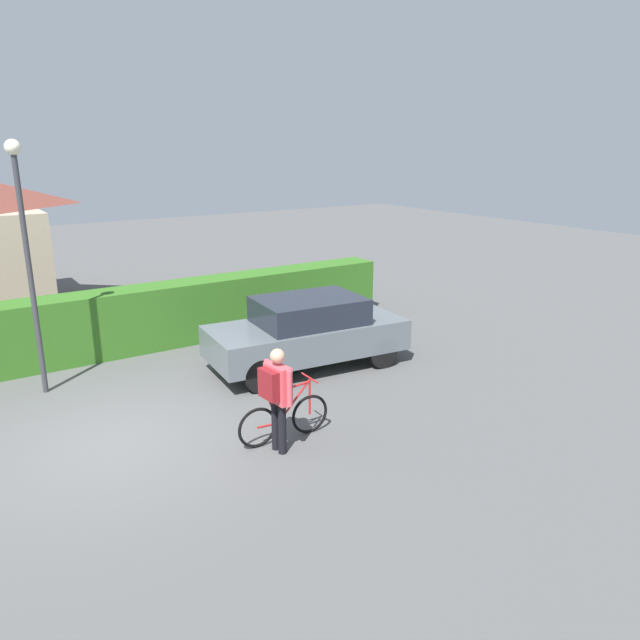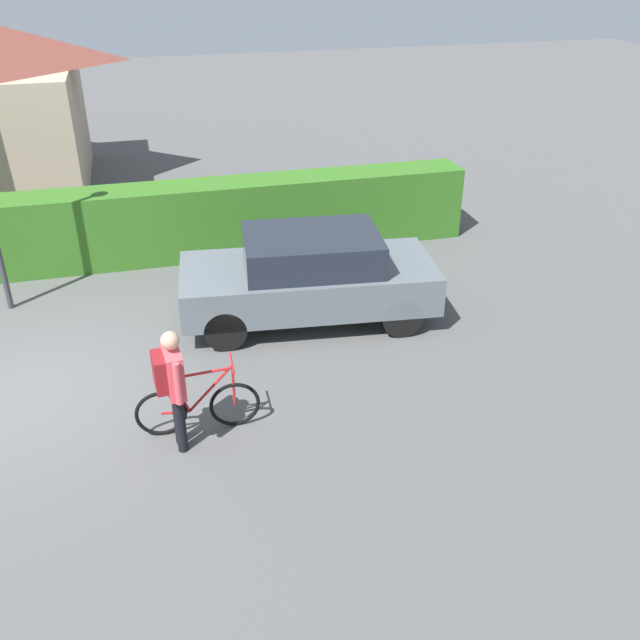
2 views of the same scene
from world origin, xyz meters
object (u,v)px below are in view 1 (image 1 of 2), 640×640
(bicycle, at_px, (284,418))
(street_lamp, at_px, (25,238))
(parked_car_near, at_px, (307,331))
(person_rider, at_px, (276,390))

(bicycle, bearing_deg, street_lamp, 123.61)
(parked_car_near, relative_size, street_lamp, 0.92)
(parked_car_near, height_order, person_rider, person_rider)
(bicycle, xyz_separation_m, street_lamp, (-2.87, 4.32, 2.64))
(parked_car_near, distance_m, street_lamp, 5.73)
(bicycle, distance_m, person_rider, 0.77)
(parked_car_near, bearing_deg, person_rider, -129.78)
(parked_car_near, bearing_deg, street_lamp, 161.58)
(bicycle, bearing_deg, parked_car_near, 51.03)
(person_rider, xyz_separation_m, street_lamp, (-2.57, 4.60, 1.98))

